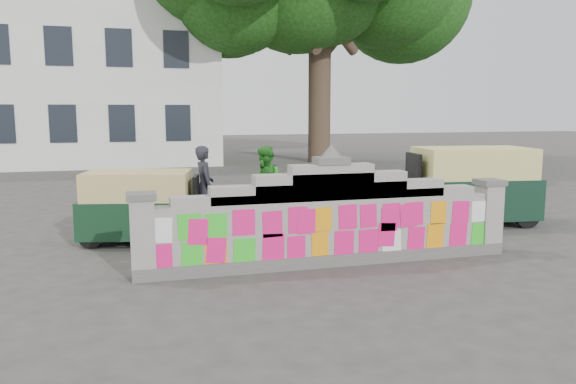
# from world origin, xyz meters

# --- Properties ---
(ground) EXTENTS (100.00, 100.00, 0.00)m
(ground) POSITION_xyz_m (0.00, 0.00, 0.00)
(ground) COLOR #383533
(ground) RESTS_ON ground
(parapet_wall) EXTENTS (6.48, 0.44, 2.01)m
(parapet_wall) POSITION_xyz_m (-0.00, -0.01, 0.75)
(parapet_wall) COLOR #4C4C49
(parapet_wall) RESTS_ON ground
(building) EXTENTS (16.00, 10.00, 8.90)m
(building) POSITION_xyz_m (-7.00, 21.98, 4.01)
(building) COLOR silver
(building) RESTS_ON ground
(cyclist_bike) EXTENTS (1.85, 0.77, 0.95)m
(cyclist_bike) POSITION_xyz_m (-1.73, 2.66, 0.47)
(cyclist_bike) COLOR black
(cyclist_bike) RESTS_ON ground
(cyclist_rider) EXTENTS (0.43, 0.61, 1.60)m
(cyclist_rider) POSITION_xyz_m (-1.73, 2.66, 0.80)
(cyclist_rider) COLOR #212129
(cyclist_rider) RESTS_ON ground
(pedestrian) EXTENTS (0.68, 0.87, 1.76)m
(pedestrian) POSITION_xyz_m (-0.23, 3.65, 0.88)
(pedestrian) COLOR #298123
(pedestrian) RESTS_ON ground
(rickshaw_left) EXTENTS (2.58, 1.61, 1.38)m
(rickshaw_left) POSITION_xyz_m (-2.96, 2.54, 0.72)
(rickshaw_left) COLOR #10311B
(rickshaw_left) RESTS_ON ground
(rickshaw_right) EXTENTS (3.20, 1.79, 1.73)m
(rickshaw_right) POSITION_xyz_m (4.15, 2.33, 0.90)
(rickshaw_right) COLOR black
(rickshaw_right) RESTS_ON ground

